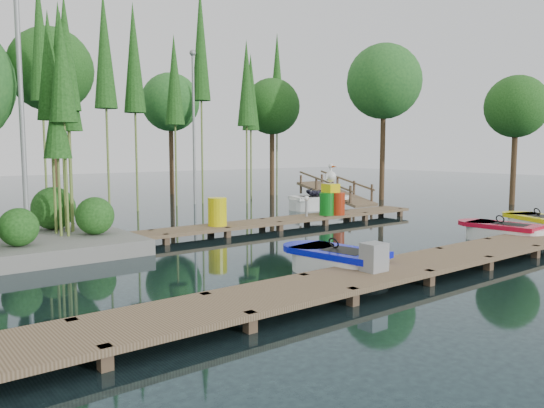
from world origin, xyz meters
TOP-DOWN VIEW (x-y plane):
  - ground_plane at (0.00, 0.00)m, footprint 90.00×90.00m
  - near_dock at (0.00, -4.50)m, footprint 18.00×1.50m
  - far_dock at (1.00, 2.50)m, footprint 15.00×1.20m
  - tree_screen at (-2.04, 10.60)m, footprint 34.42×18.53m
  - lamp_island at (-5.50, 2.50)m, footprint 0.30×0.30m
  - lamp_rear at (4.00, 11.00)m, footprint 0.30×0.30m
  - ramp at (9.00, 6.50)m, footprint 1.50×3.94m
  - boat_blue at (-0.73, -3.32)m, footprint 1.52×2.67m
  - boat_red at (5.88, -3.41)m, footprint 1.35×2.55m
  - boat_yellow_near at (8.30, -3.29)m, footprint 1.98×2.78m
  - boat_white_far at (7.10, 5.72)m, footprint 3.04×2.01m
  - utility_cabinet at (-0.90, -4.50)m, footprint 0.45×0.38m
  - yellow_barrel at (-0.07, 2.50)m, footprint 0.58×0.58m
  - drum_cluster at (4.67, 2.35)m, footprint 1.06×0.97m
  - seagull_post at (3.59, 2.50)m, footprint 0.45×0.24m

SIDE VIEW (x-z plane):
  - ground_plane at x=0.00m, z-range 0.00..0.00m
  - far_dock at x=1.00m, z-range -0.02..0.48m
  - near_dock at x=0.00m, z-range -0.02..0.48m
  - boat_red at x=5.88m, z-range -0.17..0.65m
  - boat_blue at x=-0.73m, z-range -0.18..0.67m
  - boat_yellow_near at x=8.30m, z-range -0.18..0.68m
  - boat_white_far at x=7.10m, z-range -0.37..0.96m
  - utility_cabinet at x=-0.90m, z-range 0.30..0.85m
  - ramp at x=9.00m, z-range -0.16..1.33m
  - yellow_barrel at x=-0.07m, z-range 0.30..1.17m
  - seagull_post at x=3.59m, z-range 0.43..1.15m
  - drum_cluster at x=4.67m, z-range -0.08..1.75m
  - lamp_island at x=-5.50m, z-range 0.64..7.89m
  - lamp_rear at x=4.00m, z-range 0.64..7.89m
  - tree_screen at x=-2.04m, z-range 0.96..11.27m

